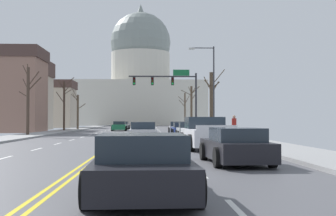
{
  "coord_description": "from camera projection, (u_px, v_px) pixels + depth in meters",
  "views": [
    {
      "loc": [
        2.04,
        -36.53,
        1.48
      ],
      "look_at": [
        4.91,
        28.61,
        3.15
      ],
      "focal_mm": 48.39,
      "sensor_mm": 36.0,
      "label": 1
    }
  ],
  "objects": [
    {
      "name": "bare_tree_04",
      "position": [
        185.0,
        109.0,
        76.24
      ],
      "size": [
        2.11,
        1.85,
        5.84
      ],
      "color": "brown",
      "rests_on": "ground"
    },
    {
      "name": "sedan_near_01",
      "position": [
        182.0,
        129.0,
        42.94
      ],
      "size": [
        2.03,
        4.62,
        1.21
      ],
      "color": "navy",
      "rests_on": "ground"
    },
    {
      "name": "bare_tree_00",
      "position": [
        212.0,
        102.0,
        43.36
      ],
      "size": [
        2.05,
        1.41,
        6.15
      ],
      "color": "#4C3D2D",
      "rests_on": "ground"
    },
    {
      "name": "bare_tree_01",
      "position": [
        28.0,
        98.0,
        40.24
      ],
      "size": [
        2.0,
        0.8,
        6.37
      ],
      "color": "#423328",
      "rests_on": "ground"
    },
    {
      "name": "sedan_oncoming_01",
      "position": [
        123.0,
        126.0,
        69.67
      ],
      "size": [
        2.1,
        4.6,
        1.18
      ],
      "color": "#9EA3A8",
      "rests_on": "ground"
    },
    {
      "name": "capitol_building",
      "position": [
        141.0,
        82.0,
        121.32
      ],
      "size": [
        33.55,
        22.41,
        32.69
      ],
      "color": "beige",
      "rests_on": "ground"
    },
    {
      "name": "sedan_near_05",
      "position": [
        235.0,
        147.0,
        15.2
      ],
      "size": [
        2.05,
        4.5,
        1.21
      ],
      "color": "black",
      "rests_on": "ground"
    },
    {
      "name": "bare_tree_05",
      "position": [
        64.0,
        103.0,
        57.11
      ],
      "size": [
        2.35,
        1.27,
        6.67
      ],
      "color": "#423328",
      "rests_on": "ground"
    },
    {
      "name": "sedan_near_00",
      "position": [
        178.0,
        128.0,
        48.48
      ],
      "size": [
        2.1,
        4.6,
        1.26
      ],
      "color": "silver",
      "rests_on": "ground"
    },
    {
      "name": "flank_building_01",
      "position": [
        7.0,
        95.0,
        64.95
      ],
      "size": [
        11.98,
        8.96,
        10.0
      ],
      "color": "#B2A38E",
      "rests_on": "ground"
    },
    {
      "name": "sedan_near_06",
      "position": [
        142.0,
        167.0,
        8.77
      ],
      "size": [
        2.14,
        4.39,
        1.2
      ],
      "color": "black",
      "rests_on": "ground"
    },
    {
      "name": "bare_tree_03",
      "position": [
        78.0,
        111.0,
        64.82
      ],
      "size": [
        2.24,
        0.97,
        5.89
      ],
      "color": "brown",
      "rests_on": "ground"
    },
    {
      "name": "sedan_near_03",
      "position": [
        143.0,
        133.0,
        29.75
      ],
      "size": [
        2.01,
        4.56,
        1.32
      ],
      "color": "silver",
      "rests_on": "ground"
    },
    {
      "name": "flank_building_02",
      "position": [
        0.0,
        90.0,
        52.51
      ],
      "size": [
        9.93,
        6.64,
        9.78
      ],
      "color": "#8C6656",
      "rests_on": "ground"
    },
    {
      "name": "sedan_near_02",
      "position": [
        189.0,
        131.0,
        35.72
      ],
      "size": [
        2.04,
        4.53,
        1.26
      ],
      "color": "#9EA3A8",
      "rests_on": "ground"
    },
    {
      "name": "pedestrian_00",
      "position": [
        234.0,
        125.0,
        32.86
      ],
      "size": [
        0.35,
        0.34,
        1.65
      ],
      "color": "black",
      "rests_on": "ground"
    },
    {
      "name": "signal_gantry",
      "position": [
        172.0,
        87.0,
        52.38
      ],
      "size": [
        7.91,
        0.41,
        7.14
      ],
      "color": "#28282D",
      "rests_on": "ground"
    },
    {
      "name": "flank_building_00",
      "position": [
        44.0,
        104.0,
        83.37
      ],
      "size": [
        11.28,
        7.09,
        8.63
      ],
      "color": "#B2A38E",
      "rests_on": "ground"
    },
    {
      "name": "pickup_truck_near_04",
      "position": [
        206.0,
        135.0,
        22.74
      ],
      "size": [
        2.45,
        5.43,
        1.61
      ],
      "color": "silver",
      "rests_on": "ground"
    },
    {
      "name": "street_lamp_right",
      "position": [
        210.0,
        82.0,
        42.41
      ],
      "size": [
        2.45,
        0.24,
        8.22
      ],
      "color": "#333338",
      "rests_on": "ground"
    },
    {
      "name": "sedan_oncoming_00",
      "position": [
        119.0,
        126.0,
        59.92
      ],
      "size": [
        1.94,
        4.36,
        1.25
      ],
      "color": "#1E7247",
      "rests_on": "ground"
    },
    {
      "name": "bare_tree_02",
      "position": [
        191.0,
        106.0,
        67.96
      ],
      "size": [
        2.77,
        1.66,
        6.36
      ],
      "color": "#4C3D2D",
      "rests_on": "ground"
    },
    {
      "name": "ground",
      "position": [
        123.0,
        138.0,
        36.35
      ],
      "size": [
        20.0,
        180.0,
        0.2
      ],
      "color": "#515156"
    }
  ]
}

